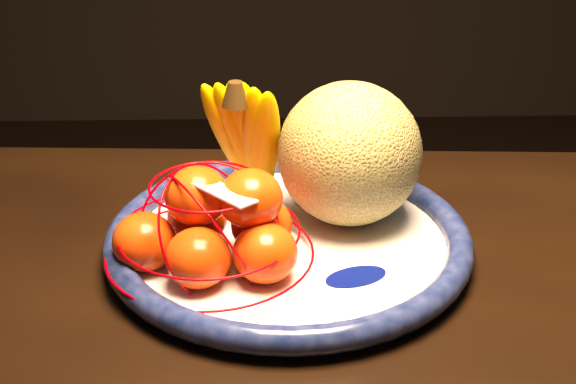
{
  "coord_description": "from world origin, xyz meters",
  "views": [
    {
      "loc": [
        -0.01,
        -0.71,
        1.16
      ],
      "look_at": [
        0.01,
        0.07,
        0.77
      ],
      "focal_mm": 50.0,
      "sensor_mm": 36.0,
      "label": 1
    }
  ],
  "objects_px": {
    "fruit_bowl": "(288,240)",
    "banana_bunch": "(249,137)",
    "cantaloupe": "(350,154)",
    "mandarin_bag": "(215,228)",
    "dining_table": "(164,382)"
  },
  "relations": [
    {
      "from": "mandarin_bag",
      "to": "dining_table",
      "type": "bearing_deg",
      "value": -122.38
    },
    {
      "from": "cantaloupe",
      "to": "dining_table",
      "type": "bearing_deg",
      "value": -138.3
    },
    {
      "from": "banana_bunch",
      "to": "mandarin_bag",
      "type": "distance_m",
      "value": 0.14
    },
    {
      "from": "dining_table",
      "to": "cantaloupe",
      "type": "distance_m",
      "value": 0.32
    },
    {
      "from": "banana_bunch",
      "to": "mandarin_bag",
      "type": "relative_size",
      "value": 0.65
    },
    {
      "from": "mandarin_bag",
      "to": "banana_bunch",
      "type": "bearing_deg",
      "value": 74.75
    },
    {
      "from": "banana_bunch",
      "to": "cantaloupe",
      "type": "bearing_deg",
      "value": 6.99
    },
    {
      "from": "dining_table",
      "to": "banana_bunch",
      "type": "bearing_deg",
      "value": 70.23
    },
    {
      "from": "fruit_bowl",
      "to": "banana_bunch",
      "type": "xyz_separation_m",
      "value": [
        -0.04,
        0.08,
        0.09
      ]
    },
    {
      "from": "fruit_bowl",
      "to": "cantaloupe",
      "type": "height_order",
      "value": "cantaloupe"
    },
    {
      "from": "cantaloupe",
      "to": "banana_bunch",
      "type": "height_order",
      "value": "banana_bunch"
    },
    {
      "from": "cantaloupe",
      "to": "fruit_bowl",
      "type": "bearing_deg",
      "value": -144.76
    },
    {
      "from": "mandarin_bag",
      "to": "cantaloupe",
      "type": "bearing_deg",
      "value": 32.93
    },
    {
      "from": "dining_table",
      "to": "mandarin_bag",
      "type": "xyz_separation_m",
      "value": [
        0.05,
        0.08,
        0.13
      ]
    },
    {
      "from": "dining_table",
      "to": "fruit_bowl",
      "type": "relative_size",
      "value": 3.55
    }
  ]
}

